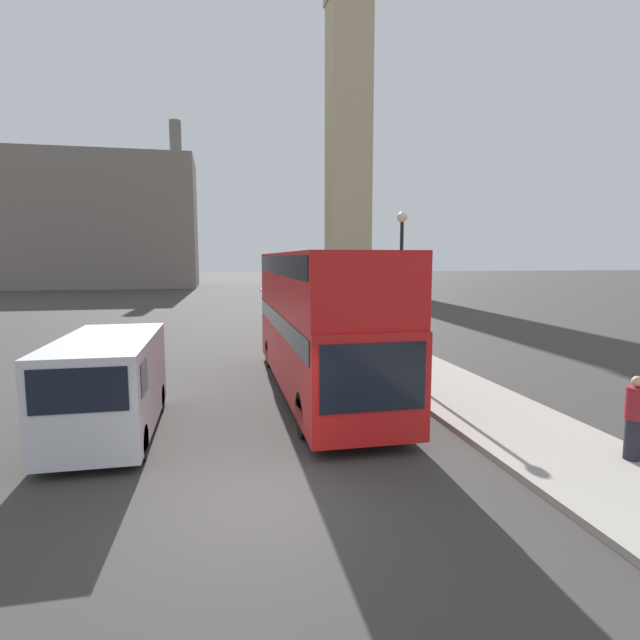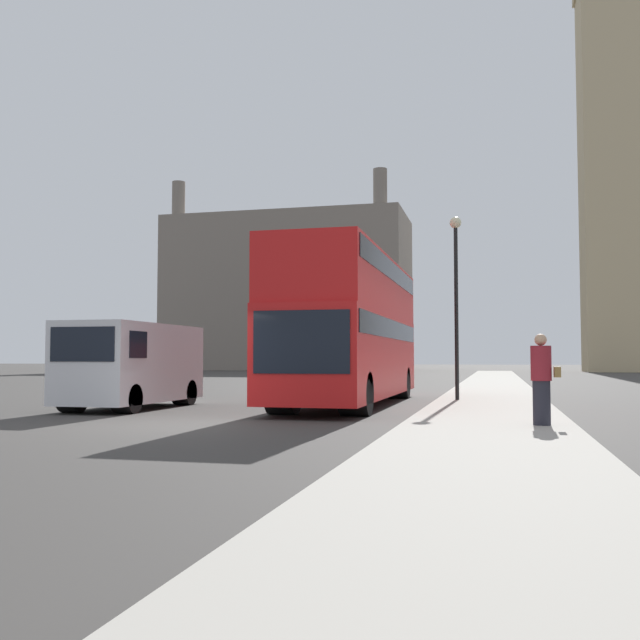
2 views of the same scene
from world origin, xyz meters
name	(u,v)px [view 2 (image 2 of 2)]	position (x,y,z in m)	size (l,w,h in m)	color
ground_plane	(167,425)	(0.00, 0.00, 0.00)	(300.00, 300.00, 0.00)	#383533
sidewalk_strip	(488,429)	(6.65, 0.00, 0.07)	(3.31, 120.00, 0.15)	#9E998E
clock_tower	(608,75)	(18.70, 65.09, 31.44)	(6.27, 6.44, 61.27)	tan
building_block_distant	(289,294)	(-18.09, 70.56, 9.41)	(29.13, 13.19, 22.88)	slate
red_double_decker_bus	(350,324)	(2.54, 7.15, 2.46)	(2.62, 11.29, 4.40)	red
white_van	(131,363)	(-3.16, 4.18, 1.27)	(2.13, 5.10, 2.38)	silver
pedestrian	(542,379)	(7.66, 0.20, 1.02)	(0.55, 0.39, 1.73)	#23232D
street_lamp	(456,279)	(5.65, 8.23, 3.87)	(0.36, 0.36, 5.65)	black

